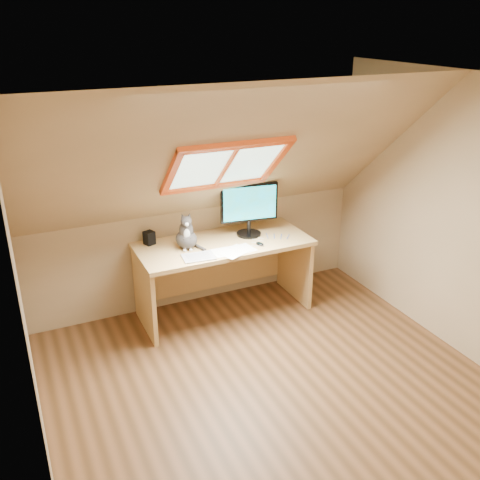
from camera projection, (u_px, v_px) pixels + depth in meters
ground at (280, 394)px, 4.27m from camera, size 3.50×3.50×0.00m
room_shell at (292, 232)px, 3.64m from camera, size 3.52×3.52×2.41m
desk at (221, 261)px, 5.32m from camera, size 1.68×0.74×0.77m
monitor at (249, 206)px, 5.22m from camera, size 0.57×0.24×0.53m
cat at (186, 235)px, 4.99m from camera, size 0.24×0.28×0.36m
desk_speaker at (149, 238)px, 5.10m from camera, size 0.11×0.11×0.13m
graphics_tablet at (198, 257)px, 4.83m from camera, size 0.31×0.24×0.01m
mouse at (260, 244)px, 5.09m from camera, size 0.08×0.11×0.03m
papers at (233, 252)px, 4.94m from camera, size 0.35×0.30×0.01m
cables at (270, 238)px, 5.24m from camera, size 0.51×0.26×0.01m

